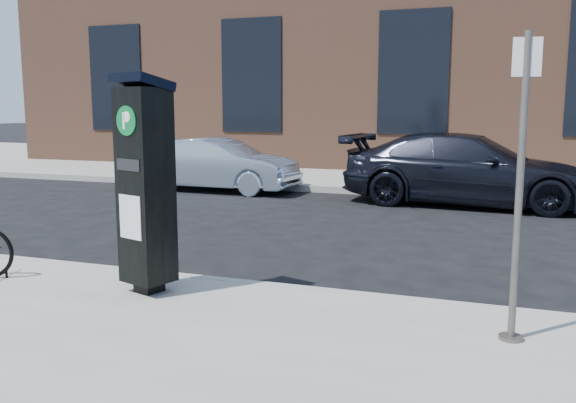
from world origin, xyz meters
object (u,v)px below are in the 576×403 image
at_px(parking_kiosk, 145,182).
at_px(car_silver, 218,165).
at_px(sign_pole, 519,192).
at_px(car_dark, 468,169).

distance_m(parking_kiosk, car_silver, 8.71).
height_order(sign_pole, car_silver, sign_pole).
bearing_deg(sign_pole, car_silver, 118.04).
height_order(sign_pole, car_dark, sign_pole).
bearing_deg(parking_kiosk, car_silver, 129.97).
height_order(parking_kiosk, sign_pole, sign_pole).
xyz_separation_m(parking_kiosk, sign_pole, (3.47, -0.14, 0.08)).
relative_size(sign_pole, car_dark, 0.47).
xyz_separation_m(sign_pole, car_dark, (-0.85, 8.05, -0.61)).
relative_size(parking_kiosk, car_silver, 0.56).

